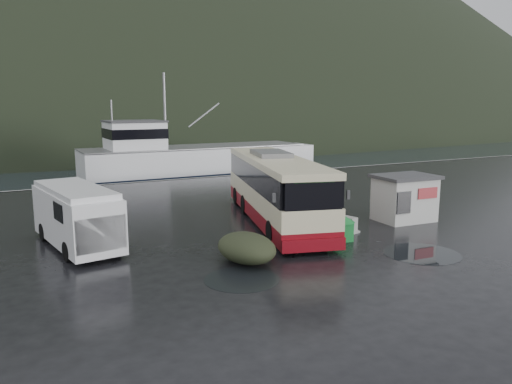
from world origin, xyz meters
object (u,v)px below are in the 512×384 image
waste_bin_right (341,240)px  dome_tent (247,262)px  coach_bus (275,221)px  ticket_kiosk (403,220)px  waste_bin_left (325,245)px  jersey_barrier_b (342,231)px  jersey_barrier_a (392,219)px  white_van (78,246)px  fishing_trawler (196,166)px

waste_bin_right → dome_tent: (-5.51, -0.89, 0.00)m
coach_bus → waste_bin_right: (0.83, -4.97, 0.00)m
waste_bin_right → ticket_kiosk: (5.68, 1.76, 0.00)m
waste_bin_left → ticket_kiosk: size_ratio=0.39×
jersey_barrier_b → waste_bin_left: bearing=-143.2°
ticket_kiosk → jersey_barrier_a: ticket_kiosk is taller
white_van → jersey_barrier_a: white_van is taller
ticket_kiosk → waste_bin_left: bearing=-159.7°
dome_tent → jersey_barrier_b: dome_tent is taller
dome_tent → jersey_barrier_a: dome_tent is taller
waste_bin_right → ticket_kiosk: bearing=17.2°
coach_bus → white_van: bearing=-163.4°
white_van → jersey_barrier_b: bearing=-23.9°
white_van → waste_bin_left: bearing=-35.2°
coach_bus → ticket_kiosk: (6.51, -3.21, 0.00)m
coach_bus → ticket_kiosk: coach_bus is taller
dome_tent → jersey_barrier_b: (6.66, 2.27, 0.00)m
waste_bin_left → fishing_trawler: 31.80m
white_van → dome_tent: white_van is taller
waste_bin_right → white_van: bearing=157.5°
waste_bin_right → jersey_barrier_b: bearing=50.2°
white_van → fishing_trawler: size_ratio=0.24×
waste_bin_left → jersey_barrier_a: bearing=22.5°
waste_bin_right → waste_bin_left: bearing=-163.5°
coach_bus → waste_bin_right: bearing=-65.2°
white_van → ticket_kiosk: (17.11, -2.97, 0.00)m
ticket_kiosk → jersey_barrier_b: size_ratio=2.04×
jersey_barrier_b → dome_tent: bearing=-161.2°
waste_bin_left → fishing_trawler: bearing=80.4°
white_van → jersey_barrier_a: size_ratio=4.65×
white_van → waste_bin_right: 12.37m
jersey_barrier_a → coach_bus: bearing=157.6°
waste_bin_right → fishing_trawler: size_ratio=0.05×
waste_bin_right → jersey_barrier_a: 5.93m
jersey_barrier_b → fishing_trawler: size_ratio=0.06×
dome_tent → waste_bin_left: bearing=7.2°
coach_bus → white_van: 10.60m
waste_bin_left → dome_tent: bearing=-172.8°
ticket_kiosk → dome_tent: bearing=-163.4°
waste_bin_left → fishing_trawler: fishing_trawler is taller
white_van → dome_tent: (5.92, -5.62, 0.00)m
ticket_kiosk → fishing_trawler: fishing_trawler is taller
coach_bus → fishing_trawler: bearing=94.5°
white_van → fishing_trawler: fishing_trawler is taller
white_van → fishing_trawler: (15.57, 26.29, 0.00)m
coach_bus → white_van: size_ratio=2.02×
waste_bin_left → white_van: bearing=153.8°
coach_bus → jersey_barrier_b: (1.97, -3.60, 0.00)m
coach_bus → jersey_barrier_a: coach_bus is taller
white_van → waste_bin_right: (11.43, -4.73, 0.00)m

